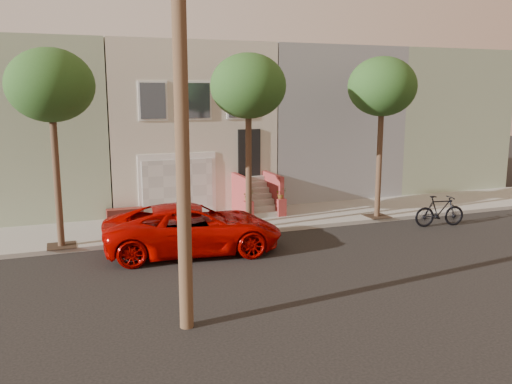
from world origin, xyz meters
name	(u,v)px	position (x,y,z in m)	size (l,w,h in m)	color
ground	(262,267)	(0.00, 0.00, 0.00)	(90.00, 90.00, 0.00)	black
sidewalk	(212,224)	(0.00, 5.35, 0.07)	(40.00, 3.70, 0.15)	gray
house_row	(177,123)	(0.00, 11.19, 3.64)	(33.10, 11.70, 7.00)	#BAB09F
tree_left	(50,87)	(-5.50, 3.90, 5.26)	(2.70, 2.57, 6.30)	#2D2116
tree_mid	(248,87)	(1.00, 3.90, 5.26)	(2.70, 2.57, 6.30)	#2D2116
tree_right	(382,88)	(6.50, 3.90, 5.26)	(2.70, 2.57, 6.30)	#2D2116
pickup_truck	(193,228)	(-1.50, 2.19, 0.79)	(2.61, 5.67, 1.58)	#AF0300
motorcycle	(440,211)	(8.16, 2.16, 0.60)	(0.57, 2.01, 1.21)	black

